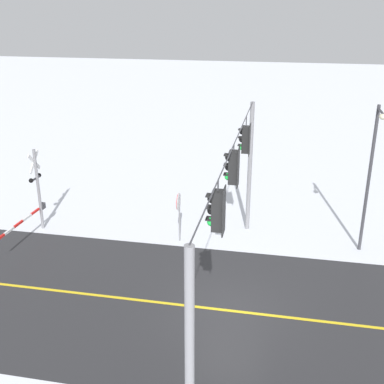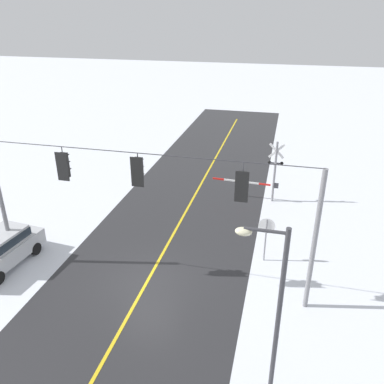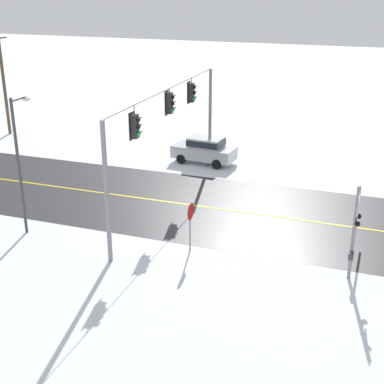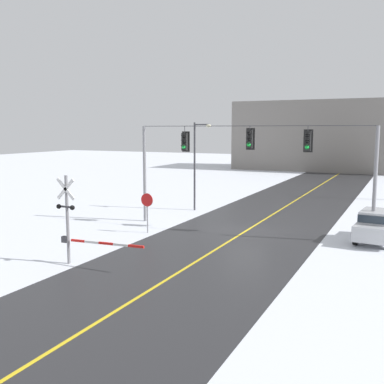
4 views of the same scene
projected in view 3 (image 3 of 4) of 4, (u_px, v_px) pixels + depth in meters
name	position (u px, v px, depth m)	size (l,w,h in m)	color
ground_plane	(170.00, 202.00, 29.60)	(160.00, 160.00, 0.00)	silver
road_asphalt	(74.00, 189.00, 31.46)	(9.00, 80.00, 0.01)	#28282B
lane_centre_line	(74.00, 189.00, 31.46)	(0.14, 72.00, 0.01)	gold
signal_span	(169.00, 126.00, 27.96)	(14.20, 0.47, 6.22)	gray
stop_sign	(190.00, 217.00, 23.61)	(0.80, 0.09, 2.35)	gray
railroad_crossing	(355.00, 231.00, 21.70)	(4.44, 0.31, 4.00)	gray
parked_car_silver	(205.00, 149.00, 35.66)	(2.14, 4.32, 1.74)	#B7BABF
streetlamp_near	(20.00, 153.00, 24.86)	(1.39, 0.28, 6.50)	#38383D
utility_pole	(4.00, 82.00, 41.37)	(1.80, 0.24, 7.87)	brown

